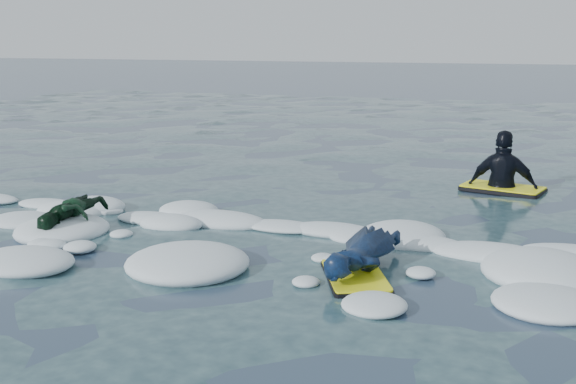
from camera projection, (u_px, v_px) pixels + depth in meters
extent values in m
plane|color=#1B2842|center=(142.00, 262.00, 7.55)|extent=(120.00, 120.00, 0.00)
cube|color=black|center=(355.00, 278.00, 6.94)|extent=(0.92, 1.14, 0.05)
cube|color=#FFFD15|center=(355.00, 275.00, 6.93)|extent=(0.89, 1.11, 0.02)
imported|color=#0B224F|center=(362.00, 253.00, 7.13)|extent=(0.71, 1.56, 0.36)
cube|color=black|center=(63.00, 235.00, 8.49)|extent=(0.47, 0.75, 0.04)
cube|color=#FFFD15|center=(63.00, 233.00, 8.49)|extent=(0.45, 0.73, 0.01)
cube|color=#193BBB|center=(63.00, 232.00, 8.48)|extent=(0.21, 0.69, 0.00)
imported|color=black|center=(72.00, 215.00, 8.63)|extent=(0.54, 1.08, 0.40)
cube|color=black|center=(502.00, 189.00, 10.95)|extent=(1.32, 0.93, 0.06)
cube|color=#FFFD15|center=(503.00, 187.00, 10.94)|extent=(1.29, 0.90, 0.02)
imported|color=black|center=(503.00, 189.00, 10.95)|extent=(1.08, 0.52, 1.79)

